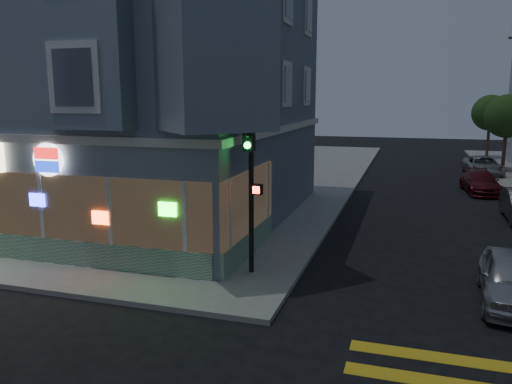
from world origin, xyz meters
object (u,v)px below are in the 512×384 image
at_px(parked_car_c, 481,182).
at_px(traffic_signal, 251,169).
at_px(street_tree_far, 490,113).
at_px(street_tree_near, 507,116).
at_px(parked_car_d, 483,166).

distance_m(parked_car_c, traffic_signal, 18.48).
height_order(street_tree_far, parked_car_c, street_tree_far).
bearing_deg(street_tree_far, parked_car_c, -98.37).
relative_size(street_tree_near, parked_car_c, 1.29).
height_order(street_tree_far, traffic_signal, street_tree_far).
relative_size(parked_car_c, parked_car_d, 0.88).
bearing_deg(street_tree_far, parked_car_d, -98.70).
height_order(street_tree_near, street_tree_far, same).
bearing_deg(parked_car_c, street_tree_far, 76.11).
bearing_deg(street_tree_far, street_tree_near, -90.00).
relative_size(street_tree_far, parked_car_d, 1.13).
bearing_deg(parked_car_d, street_tree_near, 47.43).
relative_size(street_tree_far, traffic_signal, 1.16).
xyz_separation_m(street_tree_far, traffic_signal, (-10.59, -33.12, -0.68)).
distance_m(street_tree_far, parked_car_c, 17.24).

